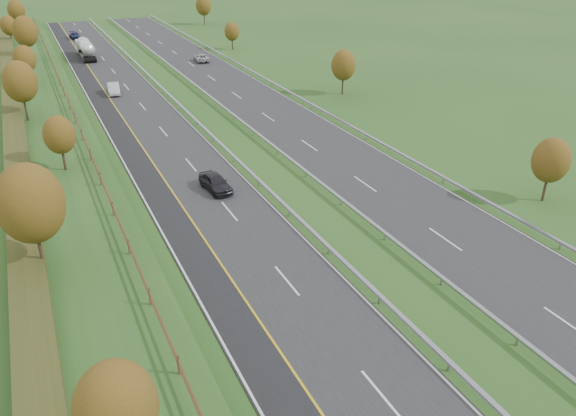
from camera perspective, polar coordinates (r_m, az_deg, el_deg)
name	(u,v)px	position (r m, az deg, el deg)	size (l,w,h in m)	color
ground	(226,134)	(69.14, -6.29, 7.50)	(400.00, 400.00, 0.00)	#254B1A
near_carriageway	(151,131)	(71.81, -13.72, 7.65)	(10.50, 200.00, 0.04)	#232326
far_carriageway	(274,114)	(76.48, -1.47, 9.53)	(10.50, 200.00, 0.04)	#232326
hard_shoulder	(120,135)	(71.25, -16.67, 7.13)	(3.00, 200.00, 0.04)	black
lane_markings	(202,124)	(73.10, -8.77, 8.45)	(26.75, 200.00, 0.01)	silver
embankment_left	(36,138)	(70.38, -24.19, 6.51)	(12.00, 200.00, 2.00)	#254B1A
hedge_left	(14,127)	(69.96, -26.05, 7.38)	(2.20, 180.00, 1.10)	#2E3716
fence_left	(76,119)	(69.61, -20.76, 8.43)	(0.12, 189.06, 1.20)	#422B19
median_barrier_near	(196,120)	(72.86, -9.36, 8.81)	(0.32, 200.00, 0.71)	#92959A
median_barrier_far	(234,115)	(74.31, -5.55, 9.39)	(0.32, 200.00, 0.71)	#92959A
outer_barrier_far	(312,104)	(78.71, 2.46, 10.46)	(0.32, 200.00, 0.71)	#92959A
trees_left	(32,99)	(65.67, -24.59, 10.08)	(6.64, 164.30, 7.66)	#2D2116
trees_far	(276,40)	(106.79, -1.26, 16.74)	(8.45, 118.60, 7.12)	#2D2116
road_tanker	(86,48)	(118.31, -19.88, 15.03)	(2.40, 11.22, 3.46)	silver
car_dark_near	(215,182)	(53.48, -7.38, 2.59)	(1.88, 4.68, 1.60)	black
car_silver_mid	(114,89)	(90.02, -17.30, 11.51)	(1.68, 4.81, 1.58)	#B5B4B9
car_small_far	(75,36)	(141.10, -20.83, 16.05)	(1.95, 4.80, 1.39)	#12193A
car_oncoming	(201,58)	(109.90, -8.80, 14.86)	(2.31, 5.01, 1.39)	#ADACB1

